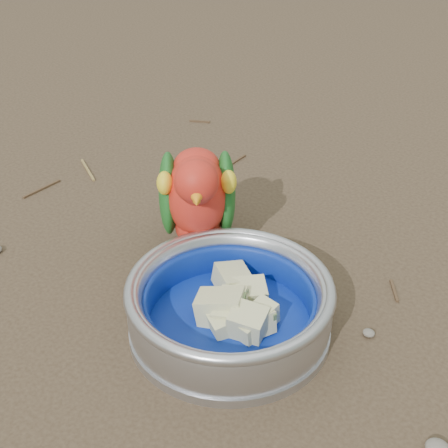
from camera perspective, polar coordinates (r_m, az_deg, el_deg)
The scene contains 6 objects.
ground at distance 0.73m, azimuth -1.83°, elevation -7.83°, with size 60.00×60.00×0.00m, color #463626.
food_bowl at distance 0.70m, azimuth 0.46°, elevation -8.48°, with size 0.20×0.20×0.02m, color #B2B2BA.
bowl_wall at distance 0.69m, azimuth 0.48°, elevation -6.60°, with size 0.20×0.20×0.04m, color #B2B2BA, non-canonical shape.
fruit_wedges at distance 0.69m, azimuth 0.47°, elevation -7.05°, with size 0.12×0.12×0.03m, color beige, non-canonical shape.
lory_parrot at distance 0.77m, azimuth -2.23°, elevation 1.56°, with size 0.09×0.18×0.15m, color red, non-canonical shape.
ground_debris at distance 0.73m, azimuth -0.76°, elevation -7.24°, with size 0.90×0.80×0.01m, color olive, non-canonical shape.
Camera 1 is at (0.35, -0.42, 0.48)m, focal length 55.00 mm.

